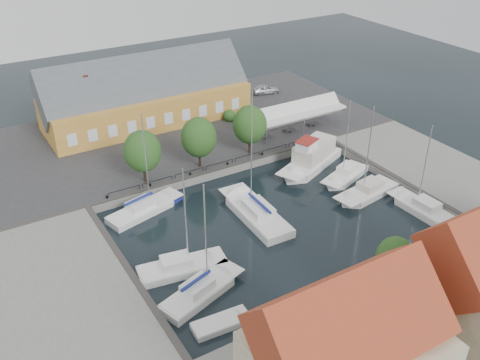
# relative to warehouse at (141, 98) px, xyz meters

# --- Properties ---
(ground) EXTENTS (140.00, 140.00, 0.00)m
(ground) POSITION_rel_warehouse_xyz_m (2.60, -28.36, -4.43)
(ground) COLOR black
(ground) RESTS_ON ground
(north_quay) EXTENTS (56.00, 26.00, 1.00)m
(north_quay) POSITION_rel_warehouse_xyz_m (2.60, -5.36, -3.93)
(north_quay) COLOR #2D2D30
(north_quay) RESTS_ON ground
(west_quay) EXTENTS (12.00, 24.00, 1.00)m
(west_quay) POSITION_rel_warehouse_xyz_m (-19.40, -30.36, -3.93)
(west_quay) COLOR slate
(west_quay) RESTS_ON ground
(east_quay) EXTENTS (12.00, 24.00, 1.00)m
(east_quay) POSITION_rel_warehouse_xyz_m (24.60, -30.36, -3.93)
(east_quay) COLOR slate
(east_quay) RESTS_ON ground
(south_bank) EXTENTS (56.00, 14.00, 1.00)m
(south_bank) POSITION_rel_warehouse_xyz_m (2.60, -49.36, -3.93)
(south_bank) COLOR slate
(south_bank) RESTS_ON ground
(quay_edge_fittings) EXTENTS (56.00, 24.72, 0.40)m
(quay_edge_fittings) POSITION_rel_warehouse_xyz_m (2.62, -23.61, -3.37)
(quay_edge_fittings) COLOR #383533
(quay_edge_fittings) RESTS_ON north_quay
(warehouse) EXTENTS (28.56, 14.00, 9.55)m
(warehouse) POSITION_rel_warehouse_xyz_m (0.00, 0.00, 0.00)
(warehouse) COLOR #B8802D
(warehouse) RESTS_ON north_quay
(tent_canopy) EXTENTS (14.00, 4.00, 2.83)m
(tent_canopy) POSITION_rel_warehouse_xyz_m (16.60, -13.86, -0.74)
(tent_canopy) COLOR white
(tent_canopy) RESTS_ON north_quay
(quay_trees) EXTENTS (18.20, 4.20, 6.30)m
(quay_trees) POSITION_rel_warehouse_xyz_m (0.60, -16.36, 0.45)
(quay_trees) COLOR black
(quay_trees) RESTS_ON north_quay
(car_silver) EXTENTS (4.69, 2.65, 1.51)m
(car_silver) POSITION_rel_warehouse_xyz_m (20.89, 0.20, -2.68)
(car_silver) COLOR #B4B6BC
(car_silver) RESTS_ON north_quay
(car_red) EXTENTS (2.13, 3.89, 1.21)m
(car_red) POSITION_rel_warehouse_xyz_m (-3.89, -9.50, -2.82)
(car_red) COLOR #581F14
(car_red) RESTS_ON north_quay
(center_sailboat) EXTENTS (3.61, 11.02, 14.63)m
(center_sailboat) POSITION_rel_warehouse_xyz_m (1.30, -27.80, -4.07)
(center_sailboat) COLOR white
(center_sailboat) RESTS_ON ground
(trawler) EXTENTS (11.17, 7.16, 5.00)m
(trawler) POSITION_rel_warehouse_xyz_m (13.19, -21.79, -3.41)
(trawler) COLOR white
(trawler) RESTS_ON ground
(east_boat_a) EXTENTS (7.76, 4.86, 10.69)m
(east_boat_a) POSITION_rel_warehouse_xyz_m (14.92, -26.23, -4.17)
(east_boat_a) COLOR white
(east_boat_a) RESTS_ON ground
(east_boat_b) EXTENTS (8.72, 3.94, 11.51)m
(east_boat_b) POSITION_rel_warehouse_xyz_m (14.53, -30.44, -4.17)
(east_boat_b) COLOR white
(east_boat_b) RESTS_ON ground
(east_boat_c) EXTENTS (2.84, 8.25, 10.45)m
(east_boat_c) POSITION_rel_warehouse_xyz_m (17.16, -36.18, -4.17)
(east_boat_c) COLOR white
(east_boat_c) RESTS_ON ground
(west_boat_a) EXTENTS (9.10, 4.69, 11.69)m
(west_boat_a) POSITION_rel_warehouse_xyz_m (-8.50, -20.84, -4.16)
(west_boat_a) COLOR white
(west_boat_a) RESTS_ON ground
(west_boat_c) EXTENTS (8.46, 3.89, 11.09)m
(west_boat_c) POSITION_rel_warehouse_xyz_m (-9.39, -31.66, -4.17)
(west_boat_c) COLOR white
(west_boat_c) RESTS_ON ground
(west_boat_d) EXTENTS (8.69, 5.01, 11.28)m
(west_boat_d) POSITION_rel_warehouse_xyz_m (-9.25, -35.52, -4.16)
(west_boat_d) COLOR white
(west_boat_d) RESTS_ON ground
(launch_sw) EXTENTS (4.93, 2.13, 0.98)m
(launch_sw) POSITION_rel_warehouse_xyz_m (-9.59, -39.51, -4.34)
(launch_sw) COLOR white
(launch_sw) RESTS_ON ground
(launch_nw) EXTENTS (4.09, 2.83, 0.88)m
(launch_nw) POSITION_rel_warehouse_xyz_m (-5.56, -19.75, -4.34)
(launch_nw) COLOR navy
(launch_nw) RESTS_ON ground
(townhouses) EXTENTS (36.30, 8.50, 12.00)m
(townhouses) POSITION_rel_warehouse_xyz_m (4.52, -51.60, 1.40)
(townhouses) COLOR beige
(townhouses) RESTS_ON south_bank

